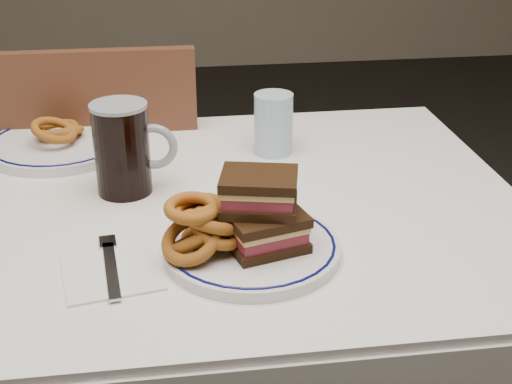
{
  "coord_description": "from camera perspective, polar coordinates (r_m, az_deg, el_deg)",
  "views": [
    {
      "loc": [
        0.01,
        -1.11,
        1.3
      ],
      "look_at": [
        0.14,
        -0.16,
        0.84
      ],
      "focal_mm": 50.0,
      "sensor_mm": 36.0,
      "label": 1
    }
  ],
  "objects": [
    {
      "name": "chair_far",
      "position": [
        1.79,
        -11.5,
        -1.23
      ],
      "size": [
        0.43,
        0.43,
        0.93
      ],
      "color": "#472616",
      "rests_on": "floor"
    },
    {
      "name": "water_glass",
      "position": [
        1.42,
        1.4,
        5.48
      ],
      "size": [
        0.08,
        0.08,
        0.12
      ],
      "primitive_type": "cylinder",
      "color": "#ABC8DC",
      "rests_on": "dining_table"
    },
    {
      "name": "onion_rings_far",
      "position": [
        1.5,
        -15.54,
        4.75
      ],
      "size": [
        0.11,
        0.13,
        0.08
      ],
      "color": "maroon",
      "rests_on": "far_plate"
    },
    {
      "name": "ketchup_ramekin",
      "position": [
        1.13,
        -2.09,
        -1.33
      ],
      "size": [
        0.06,
        0.06,
        0.03
      ],
      "color": "silver",
      "rests_on": "main_plate"
    },
    {
      "name": "dining_table",
      "position": [
        1.29,
        -7.25,
        -5.12
      ],
      "size": [
        1.27,
        0.87,
        0.75
      ],
      "color": "white",
      "rests_on": "floor"
    },
    {
      "name": "onion_rings_main",
      "position": [
        1.04,
        -4.4,
        -2.61
      ],
      "size": [
        0.14,
        0.13,
        0.11
      ],
      "color": "maroon",
      "rests_on": "main_plate"
    },
    {
      "name": "napkin_fork",
      "position": [
        1.06,
        -11.49,
        -6.2
      ],
      "size": [
        0.16,
        0.18,
        0.01
      ],
      "color": "white",
      "rests_on": "dining_table"
    },
    {
      "name": "main_plate",
      "position": [
        1.08,
        -0.36,
        -4.46
      ],
      "size": [
        0.27,
        0.27,
        0.02
      ],
      "color": "silver",
      "rests_on": "dining_table"
    },
    {
      "name": "beer_mug",
      "position": [
        1.26,
        -10.53,
        3.5
      ],
      "size": [
        0.15,
        0.1,
        0.16
      ],
      "color": "black",
      "rests_on": "dining_table"
    },
    {
      "name": "far_plate",
      "position": [
        1.51,
        -15.48,
        3.73
      ],
      "size": [
        0.29,
        0.29,
        0.02
      ],
      "color": "silver",
      "rests_on": "dining_table"
    },
    {
      "name": "reuben_sandwich",
      "position": [
        1.04,
        0.54,
        -1.56
      ],
      "size": [
        0.14,
        0.13,
        0.11
      ],
      "color": "black",
      "rests_on": "main_plate"
    }
  ]
}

